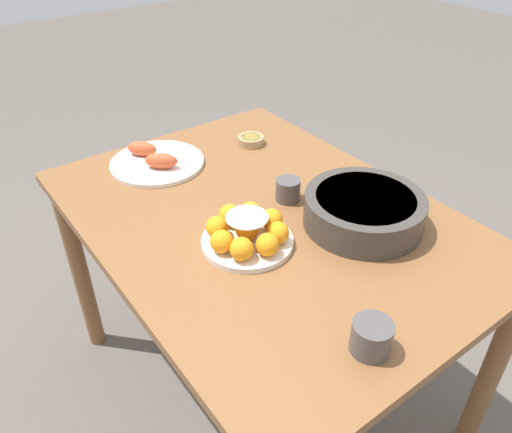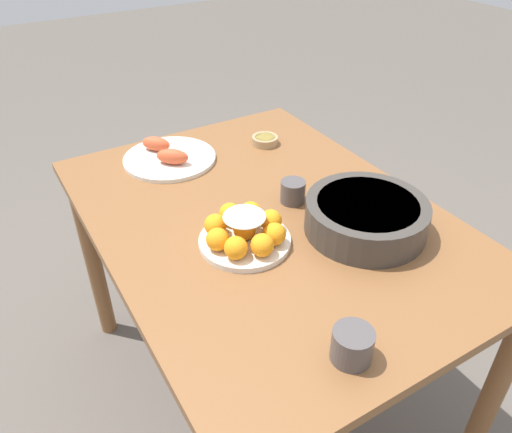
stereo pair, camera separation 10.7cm
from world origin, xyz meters
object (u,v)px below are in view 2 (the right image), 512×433
at_px(cup_near, 352,345).
at_px(cup_far, 293,192).
at_px(serving_bowl, 366,216).
at_px(sauce_bowl, 265,140).
at_px(seafood_platter, 168,156).
at_px(dining_table, 266,245).
at_px(cake_plate, 245,232).

xyz_separation_m(cup_near, cup_far, (-0.53, 0.22, -0.00)).
height_order(serving_bowl, sauce_bowl, serving_bowl).
relative_size(serving_bowl, seafood_platter, 1.06).
xyz_separation_m(sauce_bowl, cup_near, (0.89, -0.35, 0.02)).
distance_m(cup_near, cup_far, 0.57).
height_order(seafood_platter, cup_near, cup_near).
distance_m(serving_bowl, seafood_platter, 0.70).
bearing_deg(cup_far, sauce_bowl, 160.67).
bearing_deg(dining_table, serving_bowl, 43.91).
bearing_deg(cake_plate, cup_far, 115.09).
bearing_deg(serving_bowl, cake_plate, -110.54).
bearing_deg(cake_plate, cup_near, -0.27).
height_order(cake_plate, seafood_platter, cake_plate).
distance_m(sauce_bowl, seafood_platter, 0.35).
relative_size(dining_table, cup_near, 14.84).
height_order(serving_bowl, cup_far, serving_bowl).
distance_m(dining_table, seafood_platter, 0.47).
height_order(dining_table, seafood_platter, seafood_platter).
height_order(dining_table, serving_bowl, serving_bowl).
bearing_deg(cup_near, serving_bowl, 135.63).
relative_size(sauce_bowl, cup_far, 1.27).
bearing_deg(cup_far, dining_table, -78.53).
bearing_deg(serving_bowl, dining_table, -136.09).
bearing_deg(seafood_platter, cup_near, -0.37).
xyz_separation_m(serving_bowl, seafood_platter, (-0.63, -0.30, -0.03)).
height_order(sauce_bowl, cup_far, cup_far).
xyz_separation_m(seafood_platter, cup_near, (0.95, -0.01, 0.02)).
bearing_deg(sauce_bowl, cup_near, -21.32).
relative_size(dining_table, cup_far, 17.23).
xyz_separation_m(sauce_bowl, cup_far, (0.36, -0.13, 0.02)).
bearing_deg(serving_bowl, cup_near, -44.37).
bearing_deg(dining_table, cup_far, 101.47).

